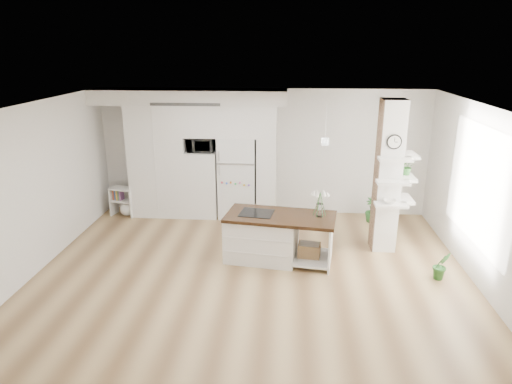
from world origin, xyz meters
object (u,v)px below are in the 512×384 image
refrigerator (237,177)px  floor_plant_a (441,265)px  kitchen_island (269,235)px  bookshelf (125,203)px

refrigerator → floor_plant_a: size_ratio=3.70×
refrigerator → kitchen_island: size_ratio=0.90×
kitchen_island → bookshelf: bearing=157.8°
refrigerator → floor_plant_a: refrigerator is taller
kitchen_island → bookshelf: size_ratio=3.10×
bookshelf → floor_plant_a: bearing=-10.1°
refrigerator → bookshelf: 2.53m
bookshelf → floor_plant_a: 6.45m
bookshelf → refrigerator: bearing=16.4°
refrigerator → bookshelf: bearing=-175.6°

